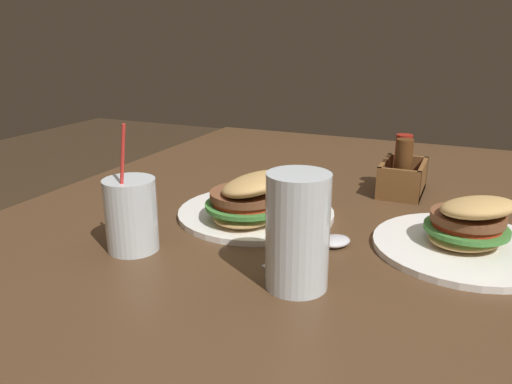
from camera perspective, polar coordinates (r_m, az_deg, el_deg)
The scene contains 7 objects.
dining_table at distance 0.92m, azimuth 7.52°, elevation -8.86°, with size 1.36×1.08×0.71m.
meal_plate_near at distance 0.83m, azimuth -0.38°, elevation -1.33°, with size 0.27×0.27×0.10m.
beer_glass at distance 0.61m, azimuth 4.75°, elevation -4.97°, with size 0.08×0.08×0.15m.
juice_glass at distance 0.74m, azimuth -14.05°, elevation -2.80°, with size 0.07×0.07×0.19m.
spoon at distance 0.75m, azimuth 8.56°, elevation -5.76°, with size 0.15×0.10×0.01m.
meal_plate_far at distance 0.78m, azimuth 22.99°, elevation -4.36°, with size 0.26×0.26×0.09m.
condiment_caddy at distance 1.02m, azimuth 16.38°, elevation 1.97°, with size 0.13×0.08×0.11m.
Camera 1 is at (0.79, 0.22, 1.02)m, focal length 35.00 mm.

